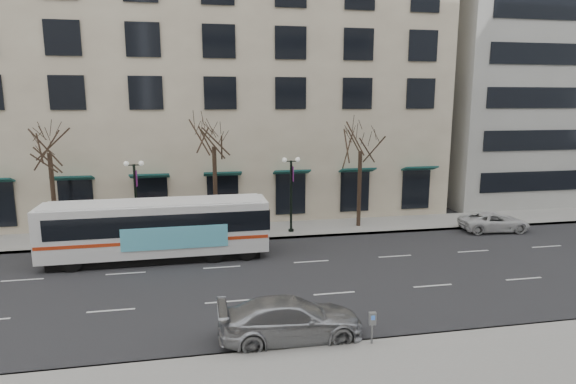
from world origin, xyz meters
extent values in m
plane|color=black|center=(0.00, 0.00, 0.00)|extent=(160.00, 160.00, 0.00)
cube|color=gray|center=(5.00, 9.00, 0.07)|extent=(80.00, 4.00, 0.15)
cube|color=tan|center=(-2.00, 21.00, 12.00)|extent=(40.00, 20.00, 24.00)
cube|color=#999993|center=(32.00, 21.00, 17.50)|extent=(25.00, 20.00, 35.00)
cylinder|color=black|center=(-10.00, 8.80, 2.87)|extent=(0.28, 0.28, 5.74)
cylinder|color=black|center=(0.00, 8.80, 2.97)|extent=(0.28, 0.28, 5.95)
cylinder|color=black|center=(10.00, 8.80, 2.73)|extent=(0.28, 0.28, 5.46)
cylinder|color=black|center=(-5.00, 8.20, 2.50)|extent=(0.16, 0.16, 5.00)
cylinder|color=black|center=(-5.00, 8.20, 0.15)|extent=(0.36, 0.36, 0.30)
cube|color=black|center=(-5.00, 8.20, 4.95)|extent=(0.90, 0.06, 0.06)
sphere|color=silver|center=(-5.45, 8.20, 5.05)|extent=(0.32, 0.32, 0.32)
sphere|color=silver|center=(-4.55, 8.20, 5.05)|extent=(0.32, 0.32, 0.32)
cube|color=#6C1C68|center=(-4.88, 8.20, 4.10)|extent=(0.04, 0.45, 1.00)
cylinder|color=black|center=(5.00, 8.20, 2.50)|extent=(0.16, 0.16, 5.00)
cylinder|color=black|center=(5.00, 8.20, 0.15)|extent=(0.36, 0.36, 0.30)
cube|color=black|center=(5.00, 8.20, 4.95)|extent=(0.90, 0.06, 0.06)
sphere|color=silver|center=(4.55, 8.20, 5.05)|extent=(0.32, 0.32, 0.32)
sphere|color=silver|center=(5.45, 8.20, 5.05)|extent=(0.32, 0.32, 0.32)
cube|color=#6C1C68|center=(5.12, 8.20, 4.10)|extent=(0.04, 0.45, 1.00)
cube|color=white|center=(-3.49, 4.35, 1.88)|extent=(12.42, 2.85, 2.84)
cube|color=black|center=(-3.49, 4.35, 0.28)|extent=(11.43, 2.52, 0.46)
cube|color=black|center=(-3.18, 4.35, 2.32)|extent=(11.93, 2.89, 1.14)
cube|color=red|center=(-3.49, 4.35, 1.39)|extent=(12.30, 2.88, 0.19)
cube|color=#62D2EE|center=(-2.43, 2.99, 1.60)|extent=(5.68, 0.14, 1.24)
cube|color=white|center=(-3.49, 4.35, 3.33)|extent=(11.80, 2.58, 0.08)
cylinder|color=black|center=(-7.80, 3.10, 0.52)|extent=(1.04, 0.30, 1.03)
cylinder|color=black|center=(-7.84, 5.48, 0.52)|extent=(1.04, 0.30, 1.03)
cylinder|color=black|center=(-0.37, 3.20, 0.52)|extent=(1.04, 0.30, 1.03)
cylinder|color=black|center=(-0.41, 5.58, 0.52)|extent=(1.04, 0.30, 1.03)
cylinder|color=black|center=(1.49, 3.23, 0.52)|extent=(1.04, 0.30, 1.03)
cylinder|color=black|center=(1.45, 5.60, 0.52)|extent=(1.04, 0.30, 1.03)
imported|color=#A4A6AB|center=(2.15, -6.20, 0.80)|extent=(5.52, 2.29, 1.59)
imported|color=silver|center=(18.94, 6.20, 0.65)|extent=(4.84, 2.58, 1.30)
cylinder|color=gray|center=(4.96, -7.35, 0.57)|extent=(0.07, 0.07, 0.83)
cube|color=gray|center=(4.96, -7.35, 1.12)|extent=(0.27, 0.19, 0.46)
cube|color=blue|center=(4.96, -7.44, 1.19)|extent=(0.13, 0.03, 0.17)
camera|label=1|loc=(-1.13, -22.80, 8.95)|focal=30.00mm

